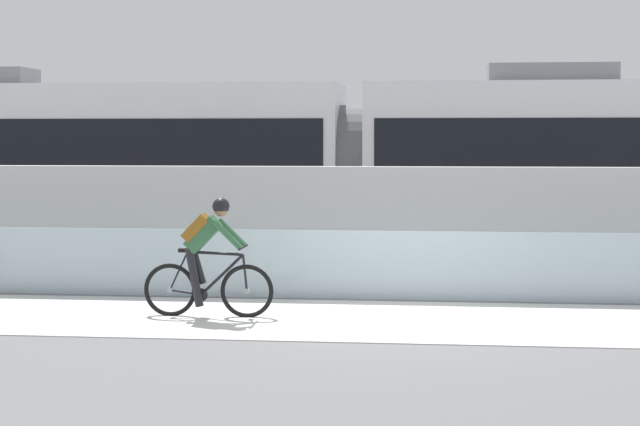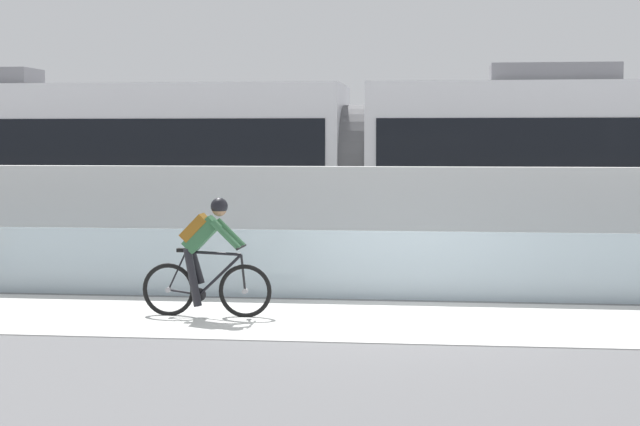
% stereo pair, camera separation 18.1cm
% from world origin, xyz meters
% --- Properties ---
extents(ground_plane, '(200.00, 200.00, 0.00)m').
position_xyz_m(ground_plane, '(0.00, 0.00, 0.00)').
color(ground_plane, slate).
extents(bike_path_deck, '(32.00, 3.20, 0.01)m').
position_xyz_m(bike_path_deck, '(0.00, 0.00, 0.01)').
color(bike_path_deck, silver).
rests_on(bike_path_deck, ground).
extents(glass_parapet, '(32.00, 0.05, 1.02)m').
position_xyz_m(glass_parapet, '(0.00, 1.85, 0.51)').
color(glass_parapet, silver).
rests_on(glass_parapet, ground).
extents(concrete_barrier_wall, '(32.00, 0.36, 1.94)m').
position_xyz_m(concrete_barrier_wall, '(0.00, 3.65, 0.97)').
color(concrete_barrier_wall, silver).
rests_on(concrete_barrier_wall, ground).
extents(tram_rail_near, '(32.00, 0.08, 0.01)m').
position_xyz_m(tram_rail_near, '(0.00, 6.13, 0.00)').
color(tram_rail_near, '#595654').
rests_on(tram_rail_near, ground).
extents(tram_rail_far, '(32.00, 0.08, 0.01)m').
position_xyz_m(tram_rail_far, '(0.00, 7.57, 0.00)').
color(tram_rail_far, '#595654').
rests_on(tram_rail_far, ground).
extents(tram, '(22.56, 2.54, 3.81)m').
position_xyz_m(tram, '(-1.11, 6.85, 1.89)').
color(tram, silver).
rests_on(tram, ground).
extents(cyclist_on_bike, '(1.77, 0.58, 1.61)m').
position_xyz_m(cyclist_on_bike, '(-2.51, -0.00, 0.80)').
color(cyclist_on_bike, black).
rests_on(cyclist_on_bike, ground).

